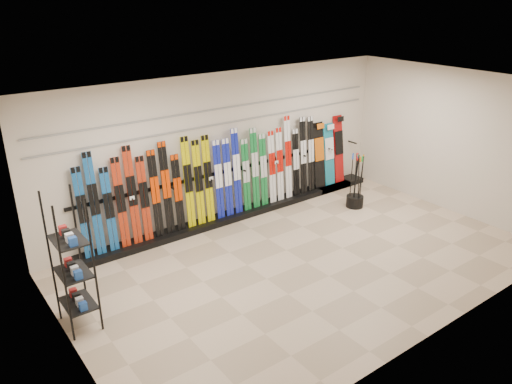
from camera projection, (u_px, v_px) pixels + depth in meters
floor at (307, 263)px, 8.74m from camera, size 8.00×8.00×0.00m
back_wall at (226, 147)px, 10.03m from camera, size 8.00×0.00×8.00m
left_wall at (62, 255)px, 5.96m from camera, size 0.00×5.00×5.00m
right_wall at (453, 142)px, 10.38m from camera, size 0.00×5.00×5.00m
ceiling at (314, 91)px, 7.61m from camera, size 8.00×8.00×0.00m
ski_rack_base at (242, 213)px, 10.54m from camera, size 8.00×0.40×0.12m
skis at (213, 180)px, 9.84m from camera, size 5.37×0.18×1.84m
snowboards at (329, 153)px, 11.69m from camera, size 0.93×0.24×1.59m
accessory_rack at (72, 263)px, 6.77m from camera, size 0.40×0.60×2.00m
pole_bin at (355, 201)px, 10.95m from camera, size 0.37×0.37×0.25m
ski_poles at (357, 181)px, 10.75m from camera, size 0.26×0.31×1.18m
slatwall_rail_0 at (226, 123)px, 9.83m from camera, size 7.60×0.02×0.03m
slatwall_rail_1 at (226, 108)px, 9.71m from camera, size 7.60×0.02×0.03m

